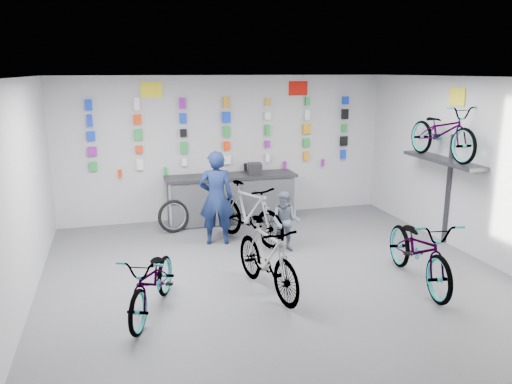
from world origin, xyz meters
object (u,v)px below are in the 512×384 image
object	(u,v)px
counter	(231,199)
bike_service	(249,212)
customer	(285,222)
clerk	(216,198)
bike_right	(419,249)
bike_left	(153,282)
bike_center	(267,257)

from	to	relation	value
counter	bike_service	distance (m)	1.29
customer	counter	bearing A→B (deg)	130.24
clerk	customer	bearing A→B (deg)	158.07
bike_service	customer	xyz separation A→B (m)	(0.49, -0.65, -0.02)
customer	bike_right	bearing A→B (deg)	-26.58
bike_service	customer	bearing A→B (deg)	-79.85
bike_service	clerk	distance (m)	0.67
counter	bike_service	bearing A→B (deg)	-88.98
bike_left	bike_center	distance (m)	1.62
clerk	customer	world-z (taller)	clerk
bike_service	customer	distance (m)	0.82
bike_center	bike_right	distance (m)	2.28
counter	bike_service	size ratio (longest dim) A/B	1.46
counter	customer	size ratio (longest dim) A/B	2.54
bike_left	bike_service	world-z (taller)	bike_service
bike_right	clerk	distance (m)	3.61
bike_left	bike_right	world-z (taller)	bike_right
counter	bike_center	distance (m)	3.49
bike_service	clerk	world-z (taller)	clerk
clerk	customer	distance (m)	1.33
bike_left	bike_right	size ratio (longest dim) A/B	0.83
counter	customer	world-z (taller)	customer
bike_right	clerk	bearing A→B (deg)	143.18
customer	bike_left	bearing A→B (deg)	-118.77
bike_service	counter	bearing A→B (deg)	64.49
bike_center	counter	bearing A→B (deg)	73.79
bike_center	customer	bearing A→B (deg)	50.84
customer	bike_service	bearing A→B (deg)	152.24
bike_service	clerk	bearing A→B (deg)	148.76
bike_left	bike_service	size ratio (longest dim) A/B	0.91
bike_right	customer	xyz separation A→B (m)	(-1.44, 1.85, 0.00)
bike_left	bike_service	bearing A→B (deg)	73.18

